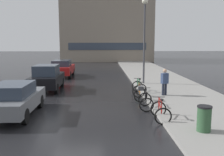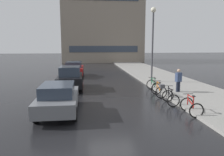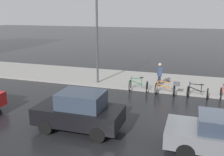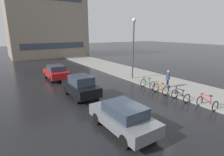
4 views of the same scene
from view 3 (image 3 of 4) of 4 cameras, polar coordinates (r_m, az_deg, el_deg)
The scene contains 8 objects.
ground_plane at distance 12.57m, azimuth 20.40°, elevation -9.38°, with size 140.00×140.00×0.00m, color black.
sidewalk_kerb at distance 20.38m, azimuth -9.45°, elevation 0.80°, with size 4.80×60.00×0.14m, color gray.
bicycle_second at distance 15.55m, azimuth 18.95°, elevation -3.06°, with size 0.81×1.23×0.98m.
bicycle_third at distance 15.53m, azimuth 12.57°, elevation -2.20°, with size 0.81×1.43×0.96m.
bicycle_farthest at distance 16.03m, azimuth 6.04°, elevation -1.73°, with size 0.80×1.20×0.99m.
car_black at distance 10.86m, azimuth -7.43°, elevation -7.54°, with size 1.81×3.76×1.72m.
pedestrian at distance 16.97m, azimuth 10.81°, elevation 0.95°, with size 0.46×0.36×1.69m.
streetlamp at distance 17.02m, azimuth -3.50°, elevation 12.72°, with size 0.44×0.44×6.35m.
Camera 3 is at (-11.52, 0.82, 4.98)m, focal length 40.00 mm.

